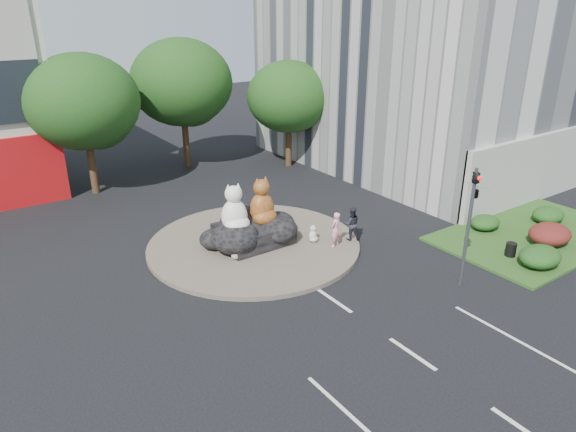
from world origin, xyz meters
name	(u,v)px	position (x,y,z in m)	size (l,w,h in m)	color
ground	(412,354)	(0.00, 0.00, 0.00)	(120.00, 120.00, 0.00)	black
roundabout_island	(254,244)	(0.00, 10.00, 0.10)	(10.00, 10.00, 0.20)	brown
rock_plinth	(254,234)	(0.00, 10.00, 0.65)	(3.20, 2.60, 0.90)	black
grass_verge	(534,235)	(12.00, 3.00, 0.06)	(10.00, 6.00, 0.12)	#274416
tree_left	(84,106)	(-3.93, 22.06, 5.25)	(6.46, 6.46, 8.27)	#382314
tree_mid	(182,87)	(3.07, 24.06, 5.56)	(6.84, 6.84, 8.76)	#382314
tree_right	(289,100)	(9.07, 20.06, 4.63)	(5.70, 5.70, 7.30)	#382314
hedge_near_green	(540,256)	(9.00, 1.00, 0.57)	(2.00, 1.60, 0.90)	#1E3E13
hedge_red	(550,234)	(11.50, 2.00, 0.61)	(2.20, 1.76, 0.99)	#4C1C14
hedge_mid_green	(548,215)	(14.00, 3.50, 0.53)	(1.80, 1.44, 0.81)	#1E3E13
hedge_back_green	(485,222)	(10.50, 4.80, 0.48)	(1.60, 1.28, 0.72)	#1E3E13
traffic_light	(473,202)	(5.10, 2.00, 3.62)	(0.44, 1.24, 5.00)	#595B60
street_lamp	(472,126)	(12.82, 8.00, 4.55)	(2.34, 0.22, 8.06)	#595B60
cat_white	(234,208)	(-1.06, 9.86, 2.24)	(1.37, 1.19, 2.29)	white
cat_tabby	(262,200)	(0.45, 9.93, 2.24)	(1.37, 1.19, 2.28)	#B65E26
kitten_calico	(236,248)	(-1.53, 9.02, 0.69)	(0.59, 0.51, 0.99)	beige
kitten_white	(313,233)	(2.36, 8.49, 0.63)	(0.51, 0.44, 0.85)	silver
pedestrian_pink	(335,230)	(2.89, 7.48, 1.04)	(0.61, 0.40, 1.68)	pink
pedestrian_dark	(352,224)	(4.00, 7.61, 1.02)	(0.80, 0.62, 1.64)	#22222A
litter_bin	(511,249)	(8.86, 2.29, 0.43)	(0.47, 0.47, 0.62)	black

